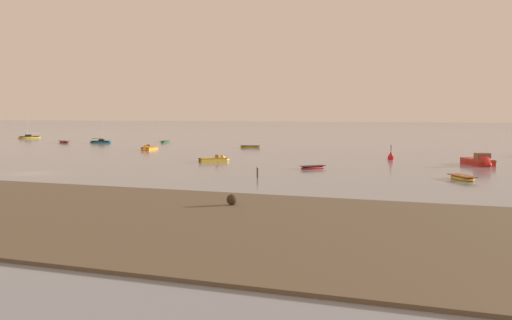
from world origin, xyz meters
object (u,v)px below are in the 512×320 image
object	(u,v)px
motorboat_moored_2	(217,160)
rowboat_moored_4	(462,178)
sailboat_moored_1	(29,138)
motorboat_moored_3	(148,149)
rowboat_moored_2	(250,147)
channel_buoy	(391,156)
rowboat_moored_1	(313,168)
motorboat_moored_1	(481,163)
rowboat_moored_5	(64,142)
rowboat_moored_0	(165,142)
mooring_post_near	(257,172)
sailboat_moored_0	(101,142)

from	to	relation	value
motorboat_moored_2	rowboat_moored_4	distance (m)	34.45
sailboat_moored_1	motorboat_moored_3	distance (m)	63.20
rowboat_moored_2	sailboat_moored_1	bearing A→B (deg)	-26.66
motorboat_moored_2	channel_buoy	bearing A→B (deg)	-16.11
sailboat_moored_1	rowboat_moored_2	world-z (taller)	sailboat_moored_1
rowboat_moored_1	channel_buoy	size ratio (longest dim) A/B	1.43
motorboat_moored_1	rowboat_moored_5	world-z (taller)	motorboat_moored_1
rowboat_moored_5	sailboat_moored_1	bearing A→B (deg)	-1.87
rowboat_moored_0	motorboat_moored_3	size ratio (longest dim) A/B	0.83
motorboat_moored_2	mooring_post_near	world-z (taller)	mooring_post_near
motorboat_moored_1	rowboat_moored_2	world-z (taller)	motorboat_moored_1
mooring_post_near	motorboat_moored_2	bearing A→B (deg)	126.31
sailboat_moored_1	motorboat_moored_2	bearing A→B (deg)	91.56
rowboat_moored_1	sailboat_moored_0	bearing A→B (deg)	96.20
sailboat_moored_1	channel_buoy	distance (m)	106.44
rowboat_moored_2	motorboat_moored_2	xyz separation A→B (m)	(7.72, -32.04, 0.03)
rowboat_moored_1	rowboat_moored_0	bearing A→B (deg)	85.39
rowboat_moored_2	channel_buoy	distance (m)	35.90
sailboat_moored_0	mooring_post_near	size ratio (longest dim) A/B	4.58
sailboat_moored_1	rowboat_moored_5	bearing A→B (deg)	91.09
rowboat_moored_0	mooring_post_near	distance (m)	75.87
sailboat_moored_0	rowboat_moored_1	xyz separation A→B (m)	(60.86, -42.09, -0.09)
motorboat_moored_1	motorboat_moored_2	bearing A→B (deg)	-105.36
sailboat_moored_1	motorboat_moored_1	world-z (taller)	sailboat_moored_1
mooring_post_near	channel_buoy	bearing A→B (deg)	71.41
rowboat_moored_0	rowboat_moored_1	distance (m)	69.27
motorboat_moored_2	rowboat_moored_0	bearing A→B (deg)	82.77
motorboat_moored_3	mooring_post_near	distance (m)	49.65
motorboat_moored_3	mooring_post_near	size ratio (longest dim) A/B	3.89
sailboat_moored_0	rowboat_moored_2	xyz separation A→B (m)	(37.91, -4.43, -0.06)
sailboat_moored_1	motorboat_moored_3	xyz separation A→B (m)	(55.11, -30.95, -0.07)
motorboat_moored_1	rowboat_moored_2	size ratio (longest dim) A/B	1.57
rowboat_moored_0	rowboat_moored_4	xyz separation A→B (m)	(65.75, -55.44, 0.01)
sailboat_moored_1	rowboat_moored_5	size ratio (longest dim) A/B	1.45
motorboat_moored_2	rowboat_moored_4	size ratio (longest dim) A/B	1.00
rowboat_moored_0	rowboat_moored_4	bearing A→B (deg)	44.30
motorboat_moored_1	mooring_post_near	bearing A→B (deg)	-69.14
motorboat_moored_1	motorboat_moored_3	size ratio (longest dim) A/B	1.43
rowboat_moored_0	motorboat_moored_2	world-z (taller)	motorboat_moored_2
motorboat_moored_2	motorboat_moored_3	world-z (taller)	motorboat_moored_3
channel_buoy	motorboat_moored_1	bearing A→B (deg)	-24.80
motorboat_moored_2	mooring_post_near	xyz separation A→B (m)	(12.35, -16.81, 0.32)
sailboat_moored_0	motorboat_moored_2	size ratio (longest dim) A/B	1.32
rowboat_moored_2	rowboat_moored_5	size ratio (longest dim) A/B	0.94
sailboat_moored_1	motorboat_moored_3	size ratio (longest dim) A/B	1.41
motorboat_moored_1	channel_buoy	distance (m)	13.38
rowboat_moored_1	motorboat_moored_2	world-z (taller)	motorboat_moored_2
motorboat_moored_3	rowboat_moored_4	bearing A→B (deg)	55.82
rowboat_moored_5	sailboat_moored_0	bearing A→B (deg)	-132.05
sailboat_moored_0	motorboat_moored_1	xyz separation A→B (m)	(79.78, -30.18, 0.13)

